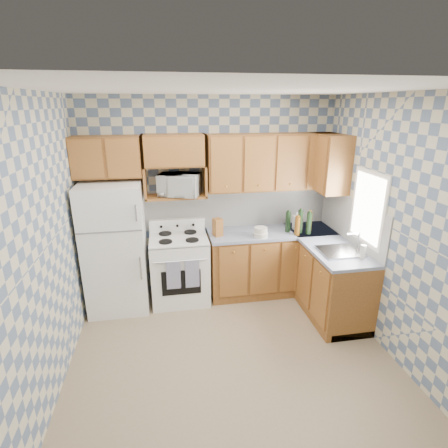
{
  "coord_description": "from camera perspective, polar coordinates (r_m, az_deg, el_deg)",
  "views": [
    {
      "loc": [
        -0.62,
        -3.06,
        2.58
      ],
      "look_at": [
        0.05,
        0.75,
        1.25
      ],
      "focal_mm": 28.0,
      "sensor_mm": 36.0,
      "label": 1
    }
  ],
  "objects": [
    {
      "name": "floor",
      "position": [
        4.06,
        1.22,
        -20.57
      ],
      "size": [
        3.4,
        3.4,
        0.0
      ],
      "primitive_type": "plane",
      "color": "#866F54",
      "rests_on": "ground"
    },
    {
      "name": "window",
      "position": [
        4.35,
        22.47,
        2.44
      ],
      "size": [
        0.02,
        0.66,
        0.86
      ],
      "primitive_type": "cube",
      "color": "white",
      "rests_on": "right_wall"
    },
    {
      "name": "countertop_back",
      "position": [
        4.89,
        7.86,
        -1.32
      ],
      "size": [
        1.77,
        0.63,
        0.04
      ],
      "primitive_type": "cube",
      "color": "slate",
      "rests_on": "base_cabinets_back"
    },
    {
      "name": "bottle_2",
      "position": [
        4.93,
        13.76,
        0.4
      ],
      "size": [
        0.07,
        0.07,
        0.27
      ],
      "primitive_type": "cylinder",
      "color": "#643A0D",
      "rests_on": "countertop_back"
    },
    {
      "name": "countertop_right",
      "position": [
        4.67,
        16.38,
        -2.93
      ],
      "size": [
        0.63,
        1.6,
        0.04
      ],
      "primitive_type": "cube",
      "color": "slate",
      "rests_on": "base_cabinets_right"
    },
    {
      "name": "refrigerator",
      "position": [
        4.7,
        -17.26,
        -3.69
      ],
      "size": [
        0.75,
        0.7,
        1.68
      ],
      "primitive_type": "cube",
      "color": "white",
      "rests_on": "floor"
    },
    {
      "name": "base_cabinets_right",
      "position": [
        4.86,
        15.93,
        -7.97
      ],
      "size": [
        0.6,
        1.6,
        0.88
      ],
      "primitive_type": "cube",
      "color": "brown",
      "rests_on": "floor"
    },
    {
      "name": "dish_towel_right",
      "position": [
        4.49,
        -5.2,
        -8.08
      ],
      "size": [
        0.18,
        0.02,
        0.37
      ],
      "primitive_type": "cube",
      "color": "navy",
      "rests_on": "stove_body"
    },
    {
      "name": "bottle_4",
      "position": [
        4.83,
        10.4,
        0.34
      ],
      "size": [
        0.07,
        0.07,
        0.28
      ],
      "primitive_type": "cylinder",
      "color": "black",
      "rests_on": "countertop_back"
    },
    {
      "name": "base_cabinets_back",
      "position": [
        5.07,
        7.61,
        -6.18
      ],
      "size": [
        1.75,
        0.6,
        0.88
      ],
      "primitive_type": "cube",
      "color": "brown",
      "rests_on": "floor"
    },
    {
      "name": "upper_cabinets_right",
      "position": [
        4.88,
        16.62,
        9.58
      ],
      "size": [
        0.33,
        0.7,
        0.74
      ],
      "primitive_type": "cube",
      "color": "brown",
      "rests_on": "right_wall"
    },
    {
      "name": "sink",
      "position": [
        4.38,
        18.44,
        -4.29
      ],
      "size": [
        0.48,
        0.4,
        0.03
      ],
      "primitive_type": "cube",
      "color": "#B7B7BC",
      "rests_on": "countertop_right"
    },
    {
      "name": "backsplash_right",
      "position": [
        4.71,
        19.95,
        0.75
      ],
      "size": [
        0.02,
        1.6,
        0.56
      ],
      "primitive_type": "cube",
      "color": "white",
      "rests_on": "right_wall"
    },
    {
      "name": "right_wall",
      "position": [
        4.04,
        25.77,
        -0.75
      ],
      "size": [
        0.02,
        3.2,
        2.7
      ],
      "primitive_type": "cube",
      "color": "slate",
      "rests_on": "ground"
    },
    {
      "name": "back_wall",
      "position": [
        4.86,
        -2.32,
        4.3
      ],
      "size": [
        3.4,
        0.02,
        2.7
      ],
      "primitive_type": "cube",
      "color": "slate",
      "rests_on": "ground"
    },
    {
      "name": "backsplash_back",
      "position": [
        4.96,
        2.3,
        2.79
      ],
      "size": [
        2.6,
        0.02,
        0.56
      ],
      "primitive_type": "cube",
      "color": "white",
      "rests_on": "back_wall"
    },
    {
      "name": "upper_cabinets_back",
      "position": [
        4.78,
        7.87,
        10.0
      ],
      "size": [
        1.75,
        0.33,
        0.74
      ],
      "primitive_type": "cube",
      "color": "brown",
      "rests_on": "back_wall"
    },
    {
      "name": "microwave_shelf",
      "position": [
        4.65,
        -7.83,
        4.51
      ],
      "size": [
        0.8,
        0.33,
        0.03
      ],
      "primitive_type": "cube",
      "color": "brown",
      "rests_on": "back_wall"
    },
    {
      "name": "dish_towel_left",
      "position": [
        4.49,
        -8.25,
        -8.27
      ],
      "size": [
        0.18,
        0.02,
        0.37
      ],
      "primitive_type": "cube",
      "color": "navy",
      "rests_on": "stove_body"
    },
    {
      "name": "electric_kettle",
      "position": [
        4.99,
        11.92,
        0.26
      ],
      "size": [
        0.15,
        0.15,
        0.19
      ],
      "primitive_type": "cylinder",
      "color": "white",
      "rests_on": "countertop_back"
    },
    {
      "name": "cooktop",
      "position": [
        4.65,
        -7.45,
        -2.3
      ],
      "size": [
        0.76,
        0.65,
        0.02
      ],
      "primitive_type": "cube",
      "color": "silver",
      "rests_on": "stove_body"
    },
    {
      "name": "knife_block",
      "position": [
        4.62,
        -1.04,
        -0.53
      ],
      "size": [
        0.14,
        0.14,
        0.24
      ],
      "primitive_type": "cube",
      "rotation": [
        0.0,
        0.0,
        0.36
      ],
      "color": "brown",
      "rests_on": "countertop_back"
    },
    {
      "name": "backguard",
      "position": [
        4.88,
        -7.66,
        -0.11
      ],
      "size": [
        0.76,
        0.08,
        0.17
      ],
      "primitive_type": "cube",
      "color": "white",
      "rests_on": "cooktop"
    },
    {
      "name": "bottle_1",
      "position": [
        4.82,
        13.68,
        0.11
      ],
      "size": [
        0.07,
        0.07,
        0.3
      ],
      "primitive_type": "cylinder",
      "color": "black",
      "rests_on": "countertop_back"
    },
    {
      "name": "food_containers",
      "position": [
        4.62,
        6.01,
        -1.34
      ],
      "size": [
        0.19,
        0.19,
        0.13
      ],
      "primitive_type": null,
      "color": "beige",
      "rests_on": "countertop_back"
    },
    {
      "name": "microwave",
      "position": [
        4.59,
        -7.26,
        6.41
      ],
      "size": [
        0.61,
        0.5,
        0.29
      ],
      "primitive_type": "imported",
      "rotation": [
        0.0,
        0.0,
        -0.34
      ],
      "color": "white",
      "rests_on": "microwave_shelf"
    },
    {
      "name": "upper_cabinets_fridge",
      "position": [
        4.59,
        -18.58,
        10.35
      ],
      "size": [
        0.82,
        0.33,
        0.5
      ],
      "primitive_type": "cube",
      "color": "brown",
      "rests_on": "back_wall"
    },
    {
      "name": "stove_body",
      "position": [
        4.84,
        -7.22,
        -7.33
      ],
      "size": [
        0.76,
        0.65,
        0.9
      ],
      "primitive_type": "cube",
      "color": "white",
      "rests_on": "floor"
    },
    {
      "name": "bottle_3",
      "position": [
        4.74,
        11.87,
        -0.32
      ],
      "size": [
        0.07,
        0.07,
        0.25
      ],
      "primitive_type": "cylinder",
      "color": "#643A0D",
      "rests_on": "countertop_back"
    },
    {
      "name": "soap_bottle",
      "position": [
        4.24,
        21.73,
        -4.28
      ],
      "size": [
        0.06,
        0.06,
        0.17
      ],
      "primitive_type": "cylinder",
      "color": "beige",
      "rests_on": "countertop_right"
    },
    {
      "name": "bottle_0",
      "position": [
        4.83,
        12.33,
        0.39
      ],
      "size": [
        0.07,
        0.07,
        0.32
      ],
      "primitive_type": "cylinder",
      "color": "black",
      "rests_on": "countertop_back"
    }
  ]
}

